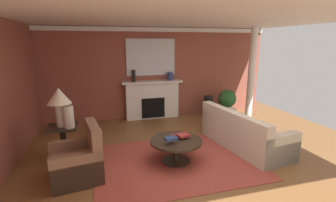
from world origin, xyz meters
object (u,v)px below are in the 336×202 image
Objects in this scene: potted_plant at (227,100)px; side_table at (64,141)px; table_lamp at (59,100)px; vase_mantel_right at (170,76)px; vase_tall_corner at (208,106)px; armchair_near_window at (78,162)px; coffee_table at (176,146)px; vase_on_side_table at (69,117)px; mantel_mirror at (151,57)px; vase_mantel_left at (134,76)px; fireplace at (152,101)px; sofa at (243,134)px.

side_table is at bearing -157.89° from potted_plant.
side_table is 0.82m from table_lamp.
vase_tall_corner is at bearing -12.01° from vase_mantel_right.
armchair_near_window is 1.78m from coffee_table.
armchair_near_window reaches higher than potted_plant.
side_table is 0.84× the size of potted_plant.
vase_mantel_right reaches higher than armchair_near_window.
vase_on_side_table is at bearing -151.61° from vase_tall_corner.
armchair_near_window is 2.26× the size of vase_on_side_table.
coffee_table is at bearing -16.01° from vase_on_side_table.
mantel_mirror is at bearing 167.61° from potted_plant.
vase_on_side_table is 4.41m from vase_tall_corner.
vase_mantel_left reaches higher than armchair_near_window.
vase_mantel_right is (0.55, -0.17, -0.57)m from mantel_mirror.
potted_plant is at bearing -6.76° from vase_mantel_left.
potted_plant is (2.50, 2.54, 0.16)m from coffee_table.
fireplace is at bearing 44.86° from side_table.
vase_mantel_left is 3.02m from potted_plant.
mantel_mirror is 0.77m from vase_mantel_left.
sofa is at bearing -52.53° from vase_mantel_left.
fireplace reaches higher than armchair_near_window.
vase_tall_corner is at bearing 28.39° from vase_on_side_table.
fireplace is 5.12× the size of vase_mantel_left.
sofa is 3.15× the size of side_table.
vase_mantel_left is at bearing 97.49° from coffee_table.
mantel_mirror is at bearing 86.80° from coffee_table.
fireplace is 3.20m from side_table.
fireplace is 0.92m from vase_mantel_right.
sofa is at bearing -4.77° from vase_on_side_table.
table_lamp is at bearing -133.65° from mantel_mirror.
table_lamp reaches higher than vase_mantel_right.
vase_tall_corner is 0.63m from potted_plant.
fireplace is 1.23× the size of mantel_mirror.
table_lamp is 0.90× the size of potted_plant.
vase_mantel_right is (2.67, 2.33, 0.37)m from vase_on_side_table.
vase_on_side_table is at bearing -38.66° from side_table.
vase_on_side_table reaches higher than potted_plant.
vase_on_side_table is at bearing -131.70° from fireplace.
vase_mantel_right reaches higher than sofa.
vase_mantel_left is at bearing 180.00° from vase_mantel_right.
sofa is 2.65× the size of potted_plant.
vase_on_side_table is at bearing -38.66° from table_lamp.
mantel_mirror is 1.95× the size of table_lamp.
vase_tall_corner is (1.73, -0.30, -0.23)m from fireplace.
table_lamp is 4.54m from vase_tall_corner.
table_lamp reaches higher than coffee_table.
vase_on_side_table is (0.15, -0.12, 0.51)m from side_table.
coffee_table is at bearing -17.93° from table_lamp.
mantel_mirror reaches higher than side_table.
coffee_table is 3.57m from potted_plant.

